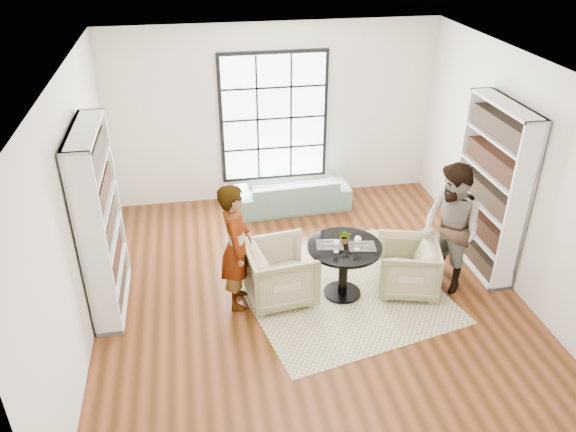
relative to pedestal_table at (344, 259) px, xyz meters
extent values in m
plane|color=brown|center=(-0.43, 0.08, -0.55)|extent=(6.00, 6.00, 0.00)
plane|color=silver|center=(-0.43, 3.08, 0.95)|extent=(5.50, 0.00, 5.50)
plane|color=silver|center=(-3.18, 0.08, 0.95)|extent=(0.00, 6.00, 6.00)
plane|color=silver|center=(2.32, 0.08, 0.95)|extent=(0.00, 6.00, 6.00)
plane|color=silver|center=(-0.43, -2.92, 0.95)|extent=(5.50, 0.00, 5.50)
plane|color=white|center=(-0.43, 0.08, 2.45)|extent=(6.00, 6.00, 0.00)
cube|color=black|center=(-0.43, 3.06, 0.90)|extent=(1.82, 0.06, 2.22)
cube|color=white|center=(-0.43, 3.02, 0.90)|extent=(1.70, 0.02, 2.10)
cube|color=#C1B191|center=(0.01, 0.06, -0.55)|extent=(2.99, 2.99, 0.01)
cylinder|color=black|center=(0.00, 0.00, -0.53)|extent=(0.49, 0.49, 0.04)
cylinder|color=black|center=(0.00, 0.00, -0.18)|extent=(0.12, 0.12, 0.68)
cylinder|color=black|center=(0.00, 0.00, 0.19)|extent=(0.96, 0.96, 0.04)
imported|color=gray|center=(-0.21, 2.53, -0.28)|extent=(1.94, 0.85, 0.56)
imported|color=tan|center=(-0.83, 0.08, -0.16)|extent=(0.96, 0.94, 0.79)
imported|color=#BDB587|center=(0.86, -0.04, -0.19)|extent=(0.97, 0.95, 0.73)
imported|color=gray|center=(-1.38, 0.08, 0.30)|extent=(0.48, 0.67, 1.70)
imported|color=gray|center=(1.41, -0.04, 0.33)|extent=(0.88, 1.01, 1.78)
cube|color=#282523|center=(-0.19, 0.05, 0.21)|extent=(0.38, 0.31, 0.01)
cube|color=#282523|center=(0.21, -0.06, 0.21)|extent=(0.38, 0.31, 0.01)
cylinder|color=silver|center=(-0.15, -0.12, 0.21)|extent=(0.06, 0.06, 0.01)
cylinder|color=silver|center=(-0.15, -0.12, 0.27)|extent=(0.01, 0.01, 0.10)
sphere|color=maroon|center=(-0.15, -0.12, 0.34)|extent=(0.08, 0.08, 0.08)
ellipsoid|color=white|center=(-0.15, -0.12, 0.34)|extent=(0.08, 0.08, 0.09)
cylinder|color=silver|center=(0.13, -0.12, 0.22)|extent=(0.07, 0.07, 0.01)
cylinder|color=silver|center=(0.13, -0.12, 0.27)|extent=(0.01, 0.01, 0.11)
sphere|color=maroon|center=(0.13, -0.12, 0.36)|extent=(0.09, 0.09, 0.09)
ellipsoid|color=white|center=(0.13, -0.12, 0.36)|extent=(0.09, 0.09, 0.10)
imported|color=gray|center=(0.02, 0.07, 0.31)|extent=(0.21, 0.20, 0.19)
camera|label=1|loc=(-1.79, -5.84, 4.03)|focal=35.00mm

